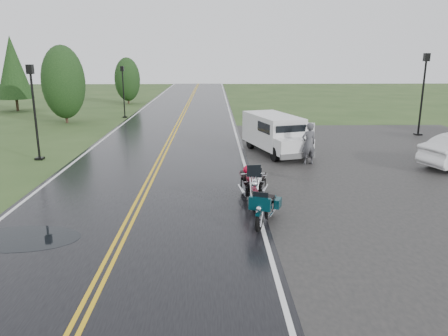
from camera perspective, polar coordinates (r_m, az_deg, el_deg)
name	(u,v)px	position (r m, az deg, el deg)	size (l,w,h in m)	color
ground	(131,218)	(13.32, -11.99, -6.43)	(120.00, 120.00, 0.00)	#2D471E
road	(166,148)	(22.84, -7.54, 2.67)	(8.00, 100.00, 0.04)	black
parking_pad	(420,171)	(19.78, 24.25, -0.41)	(14.00, 24.00, 0.03)	black
motorcycle_red	(254,190)	(13.33, 3.97, -2.95)	(0.85, 2.35, 1.39)	#510916
motorcycle_teal	(259,215)	(11.79, 4.61, -6.08)	(0.68, 1.87, 1.11)	#042D34
motorcycle_silver	(255,189)	(13.80, 4.08, -2.75)	(0.74, 2.02, 1.20)	#AAADB2
van_white	(275,141)	(19.63, 6.73, 3.48)	(1.81, 4.82, 1.89)	silver
person_at_van	(309,144)	(19.38, 10.98, 3.07)	(0.67, 0.44, 1.82)	#45454A
lamp_post_near_left	(35,113)	(21.49, -23.49, 6.64)	(0.37, 0.37, 4.33)	black
lamp_post_far_left	(124,92)	(34.25, -12.99, 9.66)	(0.33, 0.33, 3.89)	black
lamp_post_far_right	(422,95)	(28.35, 24.49, 8.71)	(0.41, 0.41, 4.83)	black
tree_left_mid	(64,90)	(32.68, -20.15, 9.52)	(2.92, 2.92, 4.57)	#1E3D19
tree_left_far	(128,84)	(44.09, -12.47, 10.66)	(2.46, 2.46, 3.78)	#1E3D19
pine_left_far	(14,75)	(41.33, -25.78, 10.92)	(2.91, 2.91, 6.07)	#1E3D19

